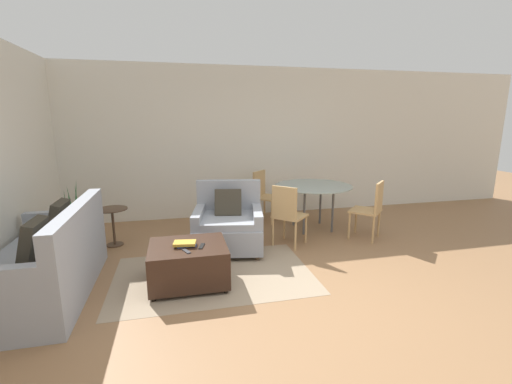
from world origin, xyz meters
The scene contains 15 objects.
ground_plane centered at (0.00, 0.00, 0.00)m, with size 20.00×20.00×0.00m, color #936B47.
wall_back centered at (0.00, 3.38, 1.38)m, with size 12.00×0.06×2.75m.
area_rug centered at (-0.79, 0.85, 0.00)m, with size 2.31×1.52×0.01m.
couch centered at (-2.53, 0.79, 0.32)m, with size 0.94×1.84×0.94m.
armchair centered at (-0.49, 1.64, 0.35)m, with size 1.08×1.04×0.94m.
ottoman centered at (-1.08, 0.70, 0.25)m, with size 0.84×0.72×0.46m.
book_stack centered at (-1.11, 0.68, 0.48)m, with size 0.26×0.19×0.05m.
tv_remote_primary centered at (-1.10, 0.51, 0.46)m, with size 0.09×0.14×0.01m.
tv_remote_secondary centered at (-0.93, 0.62, 0.46)m, with size 0.09×0.17×0.01m.
potted_plant centered at (-2.62, 2.16, 0.20)m, with size 0.37×0.37×1.00m.
side_table centered at (-2.10, 2.15, 0.39)m, with size 0.43×0.43×0.56m.
dining_table centered at (1.02, 2.22, 0.68)m, with size 1.26×1.26×0.75m.
dining_chair_near_left centered at (0.35, 1.55, 0.52)m, with size 0.59×0.59×0.90m.
dining_chair_near_right centered at (1.69, 1.55, 0.52)m, with size 0.59×0.59×0.90m.
dining_chair_far_left centered at (0.35, 2.89, 0.52)m, with size 0.59×0.59×0.90m.
Camera 1 is at (-1.16, -2.94, 1.83)m, focal length 24.00 mm.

